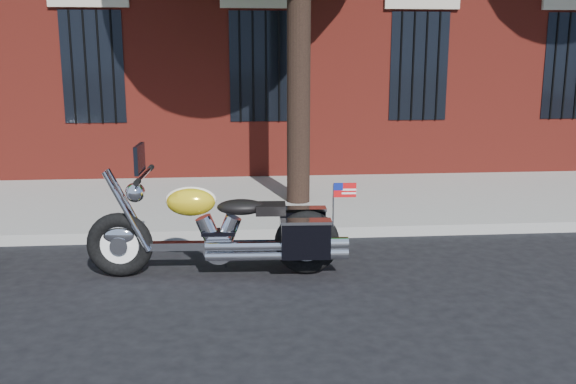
{
  "coord_description": "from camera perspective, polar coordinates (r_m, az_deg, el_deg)",
  "views": [
    {
      "loc": [
        -0.53,
        -6.95,
        2.46
      ],
      "look_at": [
        0.15,
        0.8,
        0.76
      ],
      "focal_mm": 40.0,
      "sensor_mm": 36.0,
      "label": 1
    }
  ],
  "objects": [
    {
      "name": "motorcycle",
      "position": [
        7.17,
        -5.44,
        -3.59
      ],
      "size": [
        2.93,
        0.89,
        1.48
      ],
      "rotation": [
        0.0,
        0.0,
        -0.05
      ],
      "color": "black",
      "rests_on": "ground"
    },
    {
      "name": "curb",
      "position": [
        8.68,
        -1.34,
        -3.65
      ],
      "size": [
        40.0,
        0.16,
        0.15
      ],
      "primitive_type": "cube",
      "color": "gray",
      "rests_on": "ground"
    },
    {
      "name": "sidewalk",
      "position": [
        10.49,
        -2.01,
        -0.84
      ],
      "size": [
        40.0,
        3.6,
        0.15
      ],
      "primitive_type": "cube",
      "color": "gray",
      "rests_on": "ground"
    },
    {
      "name": "ground",
      "position": [
        7.39,
        -0.63,
        -7.14
      ],
      "size": [
        120.0,
        120.0,
        0.0
      ],
      "primitive_type": "plane",
      "color": "black",
      "rests_on": "ground"
    }
  ]
}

